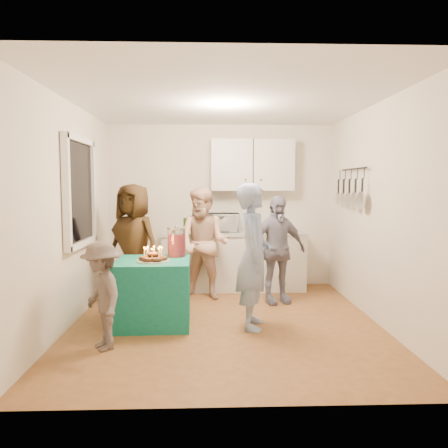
{
  "coord_description": "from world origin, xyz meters",
  "views": [
    {
      "loc": [
        -0.19,
        -5.08,
        1.62
      ],
      "look_at": [
        0.0,
        0.35,
        1.15
      ],
      "focal_mm": 35.0,
      "sensor_mm": 36.0,
      "label": 1
    }
  ],
  "objects_px": {
    "man_birthday": "(253,256)",
    "woman_back_right": "(276,249)",
    "party_table": "(153,292)",
    "child_near_left": "(102,296)",
    "woman_back_left": "(134,245)",
    "microwave": "(222,223)",
    "punch_jar": "(177,243)",
    "woman_back_center": "(204,244)",
    "counter": "(234,262)"
  },
  "relations": [
    {
      "from": "counter",
      "to": "punch_jar",
      "type": "xyz_separation_m",
      "value": [
        -0.79,
        -1.46,
        0.5
      ]
    },
    {
      "from": "party_table",
      "to": "woman_back_center",
      "type": "xyz_separation_m",
      "value": [
        0.58,
        1.13,
        0.42
      ]
    },
    {
      "from": "woman_back_center",
      "to": "child_near_left",
      "type": "relative_size",
      "value": 1.48
    },
    {
      "from": "punch_jar",
      "to": "child_near_left",
      "type": "xyz_separation_m",
      "value": [
        -0.67,
        -1.04,
        -0.39
      ]
    },
    {
      "from": "counter",
      "to": "man_birthday",
      "type": "height_order",
      "value": "man_birthday"
    },
    {
      "from": "woman_back_left",
      "to": "woman_back_right",
      "type": "bearing_deg",
      "value": 29.59
    },
    {
      "from": "woman_back_left",
      "to": "man_birthday",
      "type": "bearing_deg",
      "value": -4.74
    },
    {
      "from": "man_birthday",
      "to": "woman_back_left",
      "type": "xyz_separation_m",
      "value": [
        -1.53,
        1.04,
        -0.0
      ]
    },
    {
      "from": "woman_back_center",
      "to": "woman_back_right",
      "type": "height_order",
      "value": "woman_back_center"
    },
    {
      "from": "woman_back_center",
      "to": "child_near_left",
      "type": "distance_m",
      "value": 2.17
    },
    {
      "from": "woman_back_left",
      "to": "woman_back_center",
      "type": "height_order",
      "value": "woman_back_left"
    },
    {
      "from": "woman_back_right",
      "to": "child_near_left",
      "type": "xyz_separation_m",
      "value": [
        -2.0,
        -1.67,
        -0.21
      ]
    },
    {
      "from": "party_table",
      "to": "child_near_left",
      "type": "bearing_deg",
      "value": -117.38
    },
    {
      "from": "microwave",
      "to": "punch_jar",
      "type": "distance_m",
      "value": 1.59
    },
    {
      "from": "party_table",
      "to": "woman_back_left",
      "type": "xyz_separation_m",
      "value": [
        -0.37,
        0.87,
        0.45
      ]
    },
    {
      "from": "punch_jar",
      "to": "man_birthday",
      "type": "relative_size",
      "value": 0.21
    },
    {
      "from": "counter",
      "to": "woman_back_right",
      "type": "height_order",
      "value": "woman_back_right"
    },
    {
      "from": "microwave",
      "to": "woman_back_left",
      "type": "bearing_deg",
      "value": -145.66
    },
    {
      "from": "counter",
      "to": "party_table",
      "type": "relative_size",
      "value": 2.59
    },
    {
      "from": "woman_back_right",
      "to": "party_table",
      "type": "bearing_deg",
      "value": -167.41
    },
    {
      "from": "microwave",
      "to": "counter",
      "type": "bearing_deg",
      "value": 0.38
    },
    {
      "from": "party_table",
      "to": "punch_jar",
      "type": "bearing_deg",
      "value": 43.22
    },
    {
      "from": "microwave",
      "to": "woman_back_right",
      "type": "distance_m",
      "value": 1.14
    },
    {
      "from": "woman_back_center",
      "to": "party_table",
      "type": "bearing_deg",
      "value": -95.91
    },
    {
      "from": "woman_back_left",
      "to": "child_near_left",
      "type": "bearing_deg",
      "value": -62.03
    },
    {
      "from": "punch_jar",
      "to": "child_near_left",
      "type": "height_order",
      "value": "punch_jar"
    },
    {
      "from": "microwave",
      "to": "woman_back_center",
      "type": "xyz_separation_m",
      "value": [
        -0.28,
        -0.58,
        -0.25
      ]
    },
    {
      "from": "woman_back_left",
      "to": "counter",
      "type": "bearing_deg",
      "value": 59.73
    },
    {
      "from": "party_table",
      "to": "woman_back_center",
      "type": "bearing_deg",
      "value": 62.65
    },
    {
      "from": "woman_back_left",
      "to": "party_table",
      "type": "bearing_deg",
      "value": -37.68
    },
    {
      "from": "counter",
      "to": "party_table",
      "type": "height_order",
      "value": "counter"
    },
    {
      "from": "punch_jar",
      "to": "child_near_left",
      "type": "bearing_deg",
      "value": -122.9
    },
    {
      "from": "counter",
      "to": "microwave",
      "type": "xyz_separation_m",
      "value": [
        -0.18,
        0.0,
        0.62
      ]
    },
    {
      "from": "punch_jar",
      "to": "woman_back_center",
      "type": "height_order",
      "value": "woman_back_center"
    },
    {
      "from": "punch_jar",
      "to": "woman_back_left",
      "type": "height_order",
      "value": "woman_back_left"
    },
    {
      "from": "party_table",
      "to": "woman_back_center",
      "type": "height_order",
      "value": "woman_back_center"
    },
    {
      "from": "woman_back_left",
      "to": "woman_back_right",
      "type": "distance_m",
      "value": 1.96
    },
    {
      "from": "counter",
      "to": "man_birthday",
      "type": "distance_m",
      "value": 1.91
    },
    {
      "from": "microwave",
      "to": "woman_back_center",
      "type": "bearing_deg",
      "value": -115.63
    },
    {
      "from": "counter",
      "to": "woman_back_center",
      "type": "relative_size",
      "value": 1.37
    },
    {
      "from": "woman_back_center",
      "to": "woman_back_right",
      "type": "xyz_separation_m",
      "value": [
        1.0,
        -0.24,
        -0.05
      ]
    },
    {
      "from": "woman_back_right",
      "to": "counter",
      "type": "bearing_deg",
      "value": 106.8
    },
    {
      "from": "man_birthday",
      "to": "party_table",
      "type": "bearing_deg",
      "value": 88.67
    },
    {
      "from": "man_birthday",
      "to": "woman_back_right",
      "type": "height_order",
      "value": "man_birthday"
    },
    {
      "from": "microwave",
      "to": "punch_jar",
      "type": "height_order",
      "value": "microwave"
    },
    {
      "from": "counter",
      "to": "microwave",
      "type": "height_order",
      "value": "microwave"
    },
    {
      "from": "microwave",
      "to": "party_table",
      "type": "xyz_separation_m",
      "value": [
        -0.86,
        -1.7,
        -0.67
      ]
    },
    {
      "from": "party_table",
      "to": "woman_back_right",
      "type": "height_order",
      "value": "woman_back_right"
    },
    {
      "from": "counter",
      "to": "microwave",
      "type": "distance_m",
      "value": 0.65
    },
    {
      "from": "woman_back_right",
      "to": "microwave",
      "type": "bearing_deg",
      "value": 114.74
    }
  ]
}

